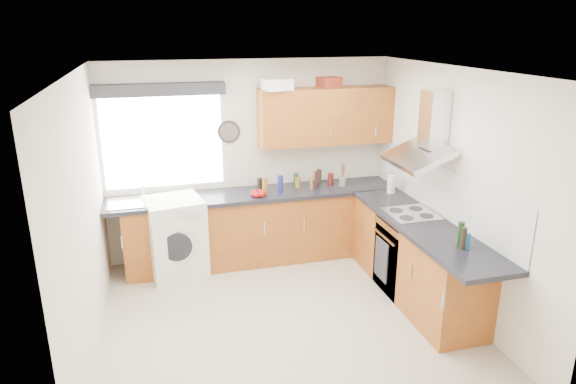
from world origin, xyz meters
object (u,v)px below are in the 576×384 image
object	(u,v)px
extractor_hood	(426,137)
washing_machine	(175,237)
oven	(408,255)
upper_cabinets	(326,116)

from	to	relation	value
extractor_hood	washing_machine	bearing A→B (deg)	157.07
oven	washing_machine	distance (m)	2.73
oven	upper_cabinets	xyz separation A→B (m)	(-0.55, 1.32, 1.38)
extractor_hood	washing_machine	xyz separation A→B (m)	(-2.60, 1.10, -1.30)
upper_cabinets	oven	bearing A→B (deg)	-67.46
oven	extractor_hood	bearing A→B (deg)	-0.00
upper_cabinets	extractor_hood	bearing A→B (deg)	-63.87
extractor_hood	washing_machine	distance (m)	3.11
oven	extractor_hood	xyz separation A→B (m)	(0.10, -0.00, 1.34)
oven	extractor_hood	distance (m)	1.35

